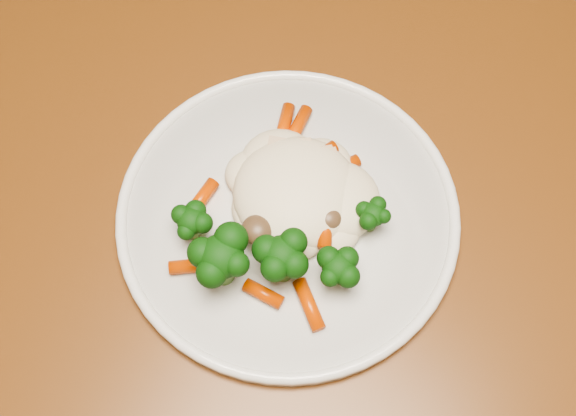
{
  "coord_description": "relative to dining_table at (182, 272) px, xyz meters",
  "views": [
    {
      "loc": [
        0.13,
        -0.5,
        1.33
      ],
      "look_at": [
        -0.0,
        -0.26,
        0.77
      ],
      "focal_mm": 45.0,
      "sensor_mm": 36.0,
      "label": 1
    }
  ],
  "objects": [
    {
      "name": "meal",
      "position": [
        0.09,
        0.05,
        0.13
      ],
      "size": [
        0.17,
        0.21,
        0.05
      ],
      "color": "#FFF0CB",
      "rests_on": "plate"
    },
    {
      "name": "dining_table",
      "position": [
        0.0,
        0.0,
        0.0
      ],
      "size": [
        1.4,
        1.11,
        0.75
      ],
      "rotation": [
        0.0,
        0.0,
        0.27
      ],
      "color": "brown",
      "rests_on": "ground"
    },
    {
      "name": "plate",
      "position": [
        0.09,
        0.06,
        0.1
      ],
      "size": [
        0.3,
        0.3,
        0.01
      ],
      "primitive_type": "cylinder",
      "color": "white",
      "rests_on": "dining_table"
    }
  ]
}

